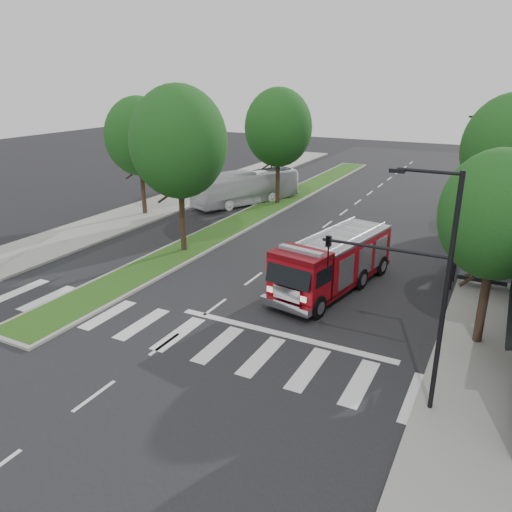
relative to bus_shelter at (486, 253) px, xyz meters
The scene contains 14 objects.
ground 14.00m from the bus_shelter, 143.97° to the right, with size 140.00×140.00×0.00m, color black.
sidewalk_right 3.00m from the bus_shelter, 54.94° to the left, with size 5.00×80.00×0.15m, color gray.
sidewalk_left 25.84m from the bus_shelter, behind, with size 5.00×80.00×0.15m, color gray.
median 19.92m from the bus_shelter, 150.20° to the left, with size 3.00×50.00×0.15m.
bus_shelter is the anchor object (origin of this frame).
tree_right_near 7.06m from the bus_shelter, 87.21° to the right, with size 4.40×4.40×8.05m.
tree_right_mid 7.36m from the bus_shelter, 87.07° to the left, with size 5.60×5.60×9.72m.
tree_median_near 17.98m from the bus_shelter, behind, with size 5.80×5.80×10.16m.
tree_median_far 21.36m from the bus_shelter, 145.43° to the left, with size 5.60×5.60×9.72m.
tree_left_mid 25.82m from the bus_shelter, behind, with size 5.20×5.20×9.16m.
streetlight_right_near 12.05m from the bus_shelter, 97.76° to the right, with size 4.08×0.22×8.00m.
streetlight_right_far 12.13m from the bus_shelter, 94.11° to the left, with size 2.11×0.20×8.00m.
fire_engine 7.79m from the bus_shelter, 153.53° to the right, with size 4.18×9.12×3.05m.
city_bus 22.53m from the bus_shelter, 151.02° to the left, with size 2.38×10.18×2.84m, color silver.
Camera 1 is at (11.71, -18.45, 10.46)m, focal length 35.00 mm.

